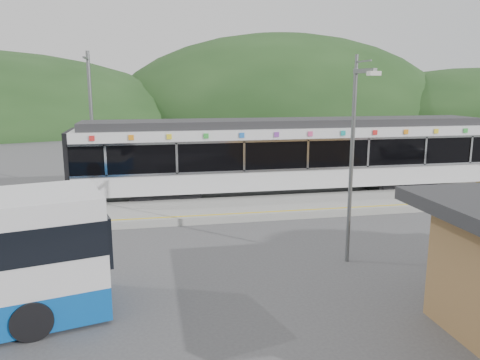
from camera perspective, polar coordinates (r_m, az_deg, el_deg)
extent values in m
plane|color=#4C4C4F|center=(17.22, 3.87, -6.66)|extent=(120.00, 120.00, 0.00)
ellipsoid|color=#1E3D19|center=(72.89, 4.97, 7.18)|extent=(52.00, 39.00, 26.00)
ellipsoid|color=#1E3D19|center=(80.82, 26.53, 6.45)|extent=(44.00, 33.00, 16.00)
cube|color=#9E9E99|center=(20.25, 1.44, -3.42)|extent=(26.00, 3.20, 0.30)
cube|color=yellow|center=(18.99, 2.31, -3.95)|extent=(26.00, 0.10, 0.01)
cube|color=black|center=(22.38, -9.11, -1.73)|extent=(3.20, 2.20, 0.56)
cube|color=black|center=(25.74, 18.64, -0.47)|extent=(3.20, 2.20, 0.56)
cube|color=silver|center=(23.21, 5.79, 0.70)|extent=(20.00, 2.90, 0.92)
cube|color=black|center=(23.02, 5.85, 3.60)|extent=(20.00, 2.96, 1.45)
cube|color=silver|center=(21.71, 6.97, 1.30)|extent=(20.00, 0.05, 0.10)
cube|color=silver|center=(21.52, 7.06, 4.84)|extent=(20.00, 0.05, 0.10)
cube|color=silver|center=(22.91, 5.90, 5.95)|extent=(20.00, 2.90, 0.45)
cube|color=#2D2D30|center=(22.88, 5.92, 6.96)|extent=(19.40, 2.50, 0.36)
cube|color=#E0A60B|center=(27.77, 26.26, 3.13)|extent=(0.24, 2.92, 3.00)
cube|color=black|center=(22.31, -19.82, 1.88)|extent=(0.20, 2.92, 3.00)
cube|color=silver|center=(20.60, -16.07, 2.29)|extent=(0.10, 0.05, 1.35)
cube|color=silver|center=(20.56, -7.71, 2.62)|extent=(0.10, 0.05, 1.35)
cube|color=silver|center=(20.96, 0.50, 2.89)|extent=(0.10, 0.05, 1.35)
cube|color=silver|center=(21.77, 8.27, 3.09)|extent=(0.10, 0.05, 1.35)
cube|color=silver|center=(22.94, 15.36, 3.22)|extent=(0.10, 0.05, 1.35)
cube|color=silver|center=(24.43, 21.68, 3.30)|extent=(0.10, 0.05, 1.35)
cube|color=silver|center=(25.87, 26.35, 3.33)|extent=(0.10, 0.05, 1.35)
cube|color=red|center=(20.54, -17.61, 4.86)|extent=(0.22, 0.04, 0.22)
cube|color=orange|center=(20.42, -13.13, 5.07)|extent=(0.22, 0.04, 0.22)
cube|color=yellow|center=(20.44, -8.63, 5.24)|extent=(0.22, 0.04, 0.22)
cube|color=green|center=(20.57, -4.16, 5.38)|extent=(0.22, 0.04, 0.22)
cube|color=blue|center=(20.83, 0.23, 5.48)|extent=(0.22, 0.04, 0.22)
cube|color=purple|center=(21.21, 4.49, 5.55)|extent=(0.22, 0.04, 0.22)
cube|color=#E54C8C|center=(21.69, 8.58, 5.59)|extent=(0.22, 0.04, 0.22)
cube|color=#19A5A5|center=(22.29, 12.47, 5.60)|extent=(0.22, 0.04, 0.22)
cube|color=red|center=(22.98, 16.15, 5.59)|extent=(0.22, 0.04, 0.22)
cube|color=orange|center=(23.75, 19.60, 5.56)|extent=(0.22, 0.04, 0.22)
cube|color=yellow|center=(24.61, 22.81, 5.51)|extent=(0.22, 0.04, 0.22)
cube|color=green|center=(25.54, 25.81, 5.45)|extent=(0.22, 0.04, 0.22)
cylinder|color=slate|center=(24.60, -17.61, 6.61)|extent=(0.18, 0.18, 7.00)
cube|color=slate|center=(23.77, -18.28, 13.91)|extent=(0.08, 1.80, 0.08)
cylinder|color=slate|center=(26.96, 13.70, 7.20)|extent=(0.18, 0.18, 7.00)
cube|color=slate|center=(26.20, 14.78, 13.82)|extent=(0.08, 1.80, 0.08)
cylinder|color=black|center=(12.32, -24.25, -13.05)|extent=(1.50, 2.71, 0.88)
cylinder|color=slate|center=(14.31, 13.40, 1.38)|extent=(0.12, 0.12, 5.84)
cube|color=slate|center=(13.71, 14.73, 12.75)|extent=(0.26, 0.98, 0.12)
cube|color=silver|center=(13.31, 15.55, 12.42)|extent=(0.37, 0.23, 0.12)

